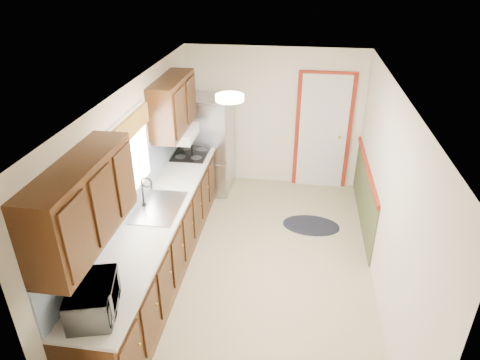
% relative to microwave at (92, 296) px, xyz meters
% --- Properties ---
extents(room_shell, '(3.20, 5.20, 2.52)m').
position_rel_microwave_xyz_m(room_shell, '(1.20, 1.95, 0.07)').
color(room_shell, tan).
rests_on(room_shell, ground).
extents(kitchen_run, '(0.63, 4.00, 2.20)m').
position_rel_microwave_xyz_m(kitchen_run, '(-0.04, 1.66, -0.32)').
color(kitchen_run, '#391D0C').
rests_on(kitchen_run, ground).
extents(back_wall_trim, '(1.12, 2.30, 2.08)m').
position_rel_microwave_xyz_m(back_wall_trim, '(2.19, 4.16, -0.24)').
color(back_wall_trim, maroon).
rests_on(back_wall_trim, ground).
extents(ceiling_fixture, '(0.30, 0.30, 0.06)m').
position_rel_microwave_xyz_m(ceiling_fixture, '(0.90, 1.75, 1.23)').
color(ceiling_fixture, '#FFD88C').
rests_on(ceiling_fixture, room_shell).
extents(microwave, '(0.44, 0.61, 0.37)m').
position_rel_microwave_xyz_m(microwave, '(0.00, 0.00, 0.00)').
color(microwave, white).
rests_on(microwave, kitchen_run).
extents(refrigerator, '(0.72, 0.71, 1.66)m').
position_rel_microwave_xyz_m(refrigerator, '(0.18, 4.00, -0.29)').
color(refrigerator, '#B7B7BC').
rests_on(refrigerator, ground).
extents(rug, '(0.89, 0.60, 0.01)m').
position_rel_microwave_xyz_m(rug, '(1.92, 3.04, -1.12)').
color(rug, black).
rests_on(rug, ground).
extents(cooktop, '(0.52, 0.62, 0.02)m').
position_rel_microwave_xyz_m(cooktop, '(0.01, 3.35, -0.18)').
color(cooktop, black).
rests_on(cooktop, kitchen_run).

